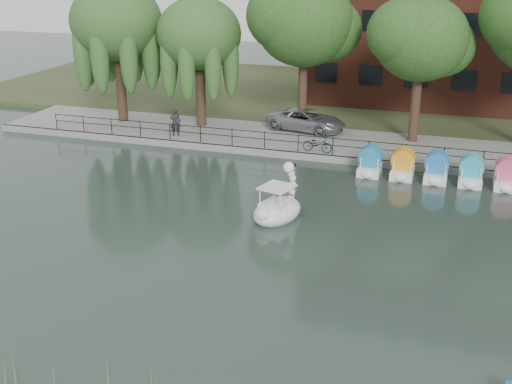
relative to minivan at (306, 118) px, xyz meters
The scene contains 14 objects.
ground_plane 17.88m from the minivan, 87.91° to the right, with size 120.00×120.00×0.00m, color #394B44.
promenade 2.18m from the minivan, 70.41° to the right, with size 40.00×6.00×0.40m, color gray.
kerb 4.92m from the minivan, 82.24° to the right, with size 40.00×0.25×0.40m, color gray.
land_strip 12.23m from the minivan, 86.94° to the left, with size 60.00×22.00×0.36m, color #47512D.
railing 4.62m from the minivan, 81.91° to the right, with size 32.00×0.05×1.00m.
willow_left 13.66m from the minivan, behind, with size 5.88×5.88×9.01m.
willow_mid 8.56m from the minivan, behind, with size 5.32×5.32×8.15m.
broadleaf_center 5.89m from the minivan, 153.88° to the left, with size 6.00×6.00×9.25m.
broadleaf_right 8.45m from the minivan, ahead, with size 5.40×5.40×8.32m.
minivan is the anchor object (origin of this frame).
bicycle 4.64m from the minivan, 68.25° to the right, with size 1.72×0.60×1.00m, color gray.
pedestrian 8.26m from the minivan, 153.44° to the right, with size 0.71×0.48×1.98m, color black.
swan_boat 13.49m from the minivan, 81.42° to the right, with size 2.45×3.17×2.37m.
pedal_boat_row 10.35m from the minivan, 35.77° to the right, with size 7.95×1.70×1.40m.
Camera 1 is at (8.60, -20.81, 11.16)m, focal length 45.00 mm.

